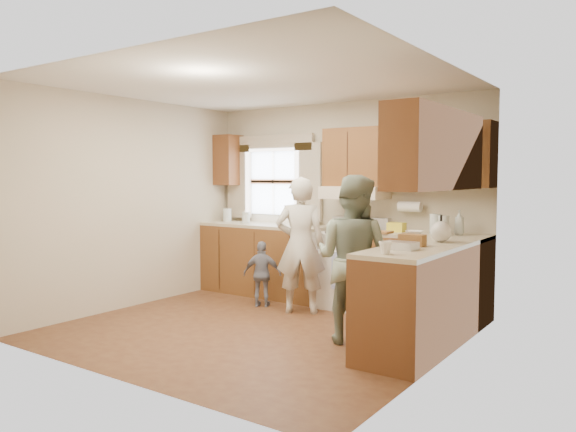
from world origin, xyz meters
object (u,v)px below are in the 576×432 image
Objects in this scene: child at (262,274)px; woman_right at (353,259)px; stove at (351,268)px; woman_left at (300,245)px.

woman_right is at bearing 130.96° from child.
woman_right is 2.00× the size of child.
woman_right reaches higher than stove.
child is at bearing -28.12° from woman_left.
stove is 1.07m from child.
woman_right is at bearing 118.98° from woman_left.
child is (-1.59, 0.67, -0.40)m from woman_right.
woman_left is at bearing -32.96° from woman_right.
stove is 0.68× the size of woman_right.
child is at bearing -23.00° from woman_right.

